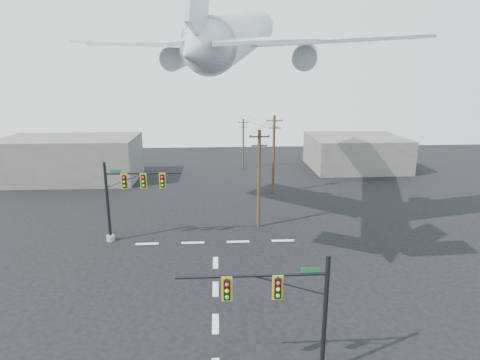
{
  "coord_description": "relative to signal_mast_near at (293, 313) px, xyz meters",
  "views": [
    {
      "loc": [
        0.24,
        -20.92,
        14.39
      ],
      "look_at": [
        1.76,
        5.0,
        7.53
      ],
      "focal_mm": 30.0,
      "sensor_mm": 36.0,
      "label": 1
    }
  ],
  "objects": [
    {
      "name": "lane_markings",
      "position": [
        -3.7,
        9.76,
        -3.48
      ],
      "size": [
        14.0,
        21.2,
        0.01
      ],
      "color": "silver",
      "rests_on": "ground"
    },
    {
      "name": "utility_pole_c",
      "position": [
        0.65,
        44.86,
        0.59
      ],
      "size": [
        1.59,
        0.27,
        7.78
      ],
      "rotation": [
        0.0,
        0.0,
        -0.1
      ],
      "color": "#4E3A21",
      "rests_on": "ground"
    },
    {
      "name": "signal_mast_far",
      "position": [
        -11.42,
        17.27,
        0.57
      ],
      "size": [
        6.83,
        0.79,
        7.18
      ],
      "color": "gray",
      "rests_on": "ground"
    },
    {
      "name": "building_right",
      "position": [
        18.3,
        44.43,
        -0.99
      ],
      "size": [
        14.0,
        12.0,
        5.0
      ],
      "primitive_type": "cube",
      "color": "slate",
      "rests_on": "ground"
    },
    {
      "name": "signal_mast_near",
      "position": [
        0.0,
        0.0,
        0.0
      ],
      "size": [
        7.32,
        0.7,
        6.38
      ],
      "color": "gray",
      "rests_on": "ground"
    },
    {
      "name": "power_lines",
      "position": [
        2.01,
        32.39,
        4.95
      ],
      "size": [
        4.72,
        24.87,
        0.81
      ],
      "color": "black"
    },
    {
      "name": "ground",
      "position": [
        -3.7,
        4.43,
        -3.49
      ],
      "size": [
        120.0,
        120.0,
        0.0
      ],
      "primitive_type": "plane",
      "color": "black",
      "rests_on": "ground"
    },
    {
      "name": "building_left",
      "position": [
        -23.7,
        39.43,
        -0.49
      ],
      "size": [
        18.0,
        10.0,
        6.0
      ],
      "primitive_type": "cube",
      "color": "slate",
      "rests_on": "ground"
    },
    {
      "name": "utility_pole_a",
      "position": [
        0.48,
        20.0,
        1.46
      ],
      "size": [
        1.89,
        0.32,
        9.46
      ],
      "rotation": [
        0.0,
        0.0,
        0.01
      ],
      "color": "#4E3A21",
      "rests_on": "ground"
    },
    {
      "name": "airliner",
      "position": [
        -1.3,
        20.64,
        14.22
      ],
      "size": [
        31.22,
        33.44,
        8.89
      ],
      "rotation": [
        0.0,
        -0.15,
        1.34
      ],
      "color": "#B7BCC4"
    },
    {
      "name": "utility_pole_b",
      "position": [
        3.46,
        31.28,
        1.56
      ],
      "size": [
        1.96,
        0.34,
        9.65
      ],
      "rotation": [
        0.0,
        0.0,
        -0.11
      ],
      "color": "#4E3A21",
      "rests_on": "ground"
    }
  ]
}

